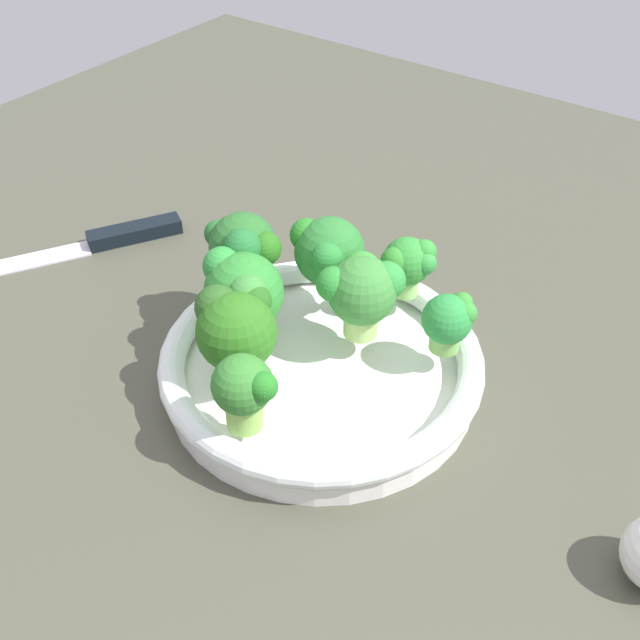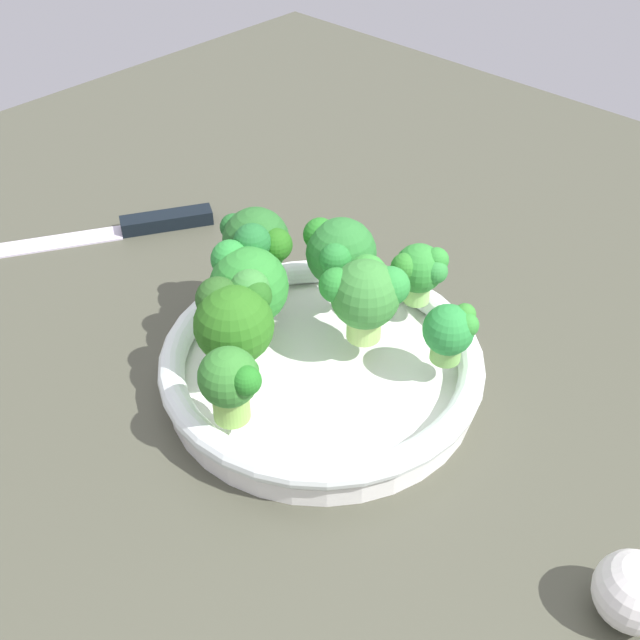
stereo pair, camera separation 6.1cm
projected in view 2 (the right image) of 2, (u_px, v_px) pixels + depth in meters
ground_plane at (299, 379)px, 67.42cm from camera, size 130.00×130.00×2.50cm
bowl at (320, 367)px, 63.88cm from camera, size 26.18×26.18×3.88cm
broccoli_floret_0 at (420, 270)px, 65.41cm from camera, size 4.68×4.63×5.42cm
broccoli_floret_1 at (231, 381)px, 54.70cm from camera, size 5.00×4.36×6.06cm
broccoli_floret_2 at (248, 283)px, 62.54cm from camera, size 6.95×6.64×7.10cm
broccoli_floret_3 at (451, 331)px, 60.06cm from camera, size 4.05×4.11×4.93cm
broccoli_floret_4 at (366, 292)px, 61.34cm from camera, size 5.96×5.86×7.08cm
broccoli_floret_5 at (338, 252)px, 65.71cm from camera, size 6.54×6.32×7.15cm
broccoli_floret_6 at (233, 321)px, 59.22cm from camera, size 6.81×6.77×6.85cm
broccoli_floret_7 at (256, 243)px, 66.15cm from camera, size 7.33×6.22×7.61cm
knife at (121, 229)px, 82.47cm from camera, size 15.50×24.17×1.50cm
garlic_bulb at (635, 592)px, 47.55cm from camera, size 5.07×5.07×5.07cm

